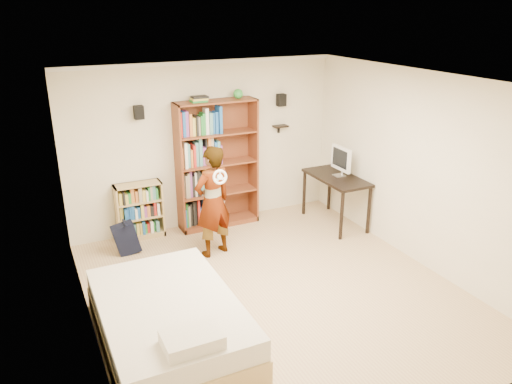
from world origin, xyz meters
TOP-DOWN VIEW (x-y plane):
  - ground at (0.00, 0.00)m, footprint 4.50×5.00m
  - room_shell at (0.00, 0.00)m, footprint 4.52×5.02m
  - crown_molding at (0.00, 0.00)m, footprint 4.50×5.00m
  - speaker_left at (-1.05, 2.40)m, footprint 0.14×0.12m
  - speaker_right at (1.35, 2.40)m, footprint 0.14×0.12m
  - wall_shelf at (1.35, 2.41)m, footprint 0.25×0.16m
  - tall_bookshelf at (0.13, 2.31)m, footprint 1.33×0.39m
  - low_bookshelf at (-1.17, 2.36)m, footprint 0.73×0.27m
  - computer_desk at (1.92, 1.49)m, footprint 0.62×1.23m
  - imac at (1.98, 1.50)m, footprint 0.14×0.50m
  - daybed at (-1.52, -0.41)m, footprint 1.42×2.19m
  - person at (-0.32, 1.33)m, footprint 0.70×0.56m
  - wii_wheel at (-0.32, 1.02)m, footprint 0.21×0.08m
  - navy_bag at (-1.50, 1.90)m, footprint 0.37×0.24m

SIDE VIEW (x-z plane):
  - ground at x=0.00m, z-range -0.01..0.01m
  - navy_bag at x=-1.50m, z-range 0.00..0.50m
  - daybed at x=-1.52m, z-range 0.00..0.65m
  - computer_desk at x=1.92m, z-range 0.00..0.84m
  - low_bookshelf at x=-1.17m, z-range 0.00..0.91m
  - person at x=-0.32m, z-range 0.00..1.66m
  - tall_bookshelf at x=0.13m, z-range 0.00..2.10m
  - imac at x=1.98m, z-range 0.84..1.33m
  - wii_wheel at x=-0.32m, z-range 1.20..1.41m
  - wall_shelf at x=1.35m, z-range 1.54..1.56m
  - room_shell at x=0.00m, z-range 0.41..3.12m
  - speaker_left at x=-1.05m, z-range 1.90..2.10m
  - speaker_right at x=1.35m, z-range 1.90..2.10m
  - crown_molding at x=0.00m, z-range 2.64..2.70m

